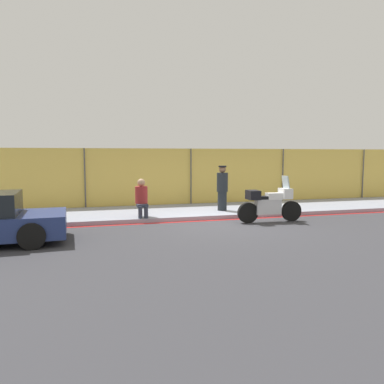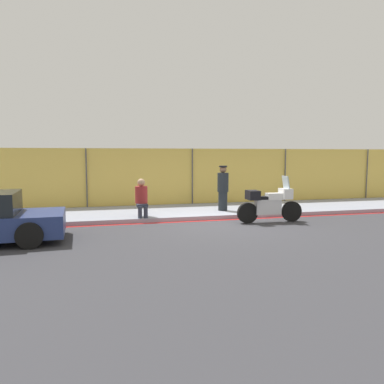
{
  "view_description": "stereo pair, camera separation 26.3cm",
  "coord_description": "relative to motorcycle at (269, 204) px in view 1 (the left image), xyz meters",
  "views": [
    {
      "loc": [
        -4.14,
        -11.11,
        2.22
      ],
      "look_at": [
        -0.75,
        1.26,
        0.94
      ],
      "focal_mm": 35.0,
      "sensor_mm": 36.0,
      "label": 1
    },
    {
      "loc": [
        -3.88,
        -11.18,
        2.22
      ],
      "look_at": [
        -0.75,
        1.26,
        0.94
      ],
      "focal_mm": 35.0,
      "sensor_mm": 36.0,
      "label": 2
    }
  ],
  "objects": [
    {
      "name": "curb_paint_stripe",
      "position": [
        -1.55,
        0.8,
        -0.62
      ],
      "size": [
        32.12,
        0.18,
        0.01
      ],
      "color": "red",
      "rests_on": "ground_plane"
    },
    {
      "name": "sidewalk",
      "position": [
        -1.55,
        2.54,
        -0.55
      ],
      "size": [
        32.12,
        3.29,
        0.14
      ],
      "color": "#8E93A3",
      "rests_on": "ground_plane"
    },
    {
      "name": "storefront_fence",
      "position": [
        -1.55,
        4.27,
        0.62
      ],
      "size": [
        30.52,
        0.17,
        2.48
      ],
      "color": "gold",
      "rests_on": "ground_plane"
    },
    {
      "name": "motorcycle",
      "position": [
        0.0,
        0.0,
        0.0
      ],
      "size": [
        2.24,
        0.53,
        1.53
      ],
      "rotation": [
        0.0,
        0.0,
        -0.03
      ],
      "color": "black",
      "rests_on": "ground_plane"
    },
    {
      "name": "person_seated_on_curb",
      "position": [
        -4.03,
        1.35,
        0.22
      ],
      "size": [
        0.42,
        0.68,
        1.28
      ],
      "color": "#2D3342",
      "rests_on": "sidewalk"
    },
    {
      "name": "ground_plane",
      "position": [
        -1.55,
        0.01,
        -0.62
      ],
      "size": [
        120.0,
        120.0,
        0.0
      ],
      "primitive_type": "plane",
      "color": "#38383D"
    },
    {
      "name": "officer_standing",
      "position": [
        -0.93,
        2.0,
        0.37
      ],
      "size": [
        0.41,
        0.41,
        1.68
      ],
      "color": "#1E2328",
      "rests_on": "sidewalk"
    }
  ]
}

